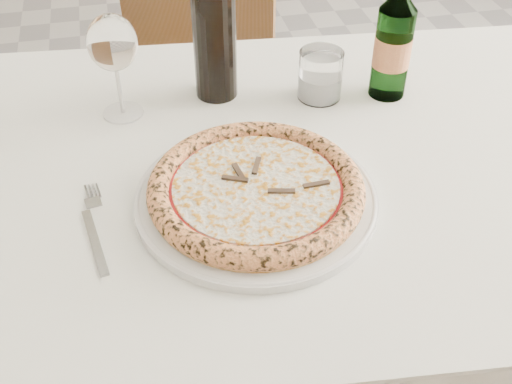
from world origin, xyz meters
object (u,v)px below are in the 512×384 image
(beer_bottle, at_px, (393,43))
(wine_bottle, at_px, (214,27))
(wine_glass, at_px, (112,45))
(plate, at_px, (256,198))
(dining_table, at_px, (243,204))
(pizza, at_px, (256,189))
(tumbler, at_px, (320,78))
(chair_far, at_px, (190,64))

(beer_bottle, bearing_deg, wine_bottle, 167.35)
(wine_glass, distance_m, wine_bottle, 0.18)
(plate, xyz_separation_m, beer_bottle, (0.30, 0.25, 0.09))
(dining_table, height_order, pizza, pizza)
(pizza, distance_m, tumbler, 0.32)
(chair_far, relative_size, tumbler, 10.36)
(plate, distance_m, tumbler, 0.32)
(plate, height_order, wine_glass, wine_glass)
(beer_bottle, height_order, wine_bottle, wine_bottle)
(pizza, bearing_deg, plate, -32.01)
(pizza, height_order, beer_bottle, beer_bottle)
(wine_glass, bearing_deg, chair_far, 71.60)
(pizza, distance_m, beer_bottle, 0.40)
(dining_table, bearing_deg, wine_bottle, 90.98)
(pizza, height_order, wine_bottle, wine_bottle)
(chair_far, xyz_separation_m, wine_bottle, (-0.01, -0.52, 0.36))
(wine_bottle, bearing_deg, chair_far, 88.97)
(wine_glass, relative_size, wine_bottle, 0.60)
(beer_bottle, bearing_deg, pizza, -140.81)
(dining_table, xyz_separation_m, beer_bottle, (0.30, 0.15, 0.19))
(chair_far, distance_m, beer_bottle, 0.74)
(dining_table, distance_m, plate, 0.14)
(beer_bottle, bearing_deg, dining_table, -154.10)
(dining_table, bearing_deg, beer_bottle, 25.90)
(dining_table, height_order, wine_bottle, wine_bottle)
(dining_table, height_order, plate, plate)
(dining_table, distance_m, tumbler, 0.27)
(dining_table, relative_size, wine_bottle, 4.82)
(wine_bottle, bearing_deg, wine_glass, -169.97)
(chair_far, xyz_separation_m, beer_bottle, (0.30, -0.59, 0.33))
(pizza, bearing_deg, wine_bottle, 90.67)
(pizza, bearing_deg, dining_table, 90.00)
(dining_table, height_order, beer_bottle, beer_bottle)
(tumbler, height_order, wine_bottle, wine_bottle)
(plate, relative_size, tumbler, 4.03)
(dining_table, xyz_separation_m, pizza, (-0.00, -0.10, 0.12))
(tumbler, xyz_separation_m, beer_bottle, (0.12, -0.02, 0.06))
(wine_bottle, bearing_deg, tumbler, -15.80)
(chair_far, relative_size, pizza, 2.89)
(plate, relative_size, pizza, 1.13)
(plate, relative_size, wine_glass, 1.93)
(wine_glass, bearing_deg, plate, -57.93)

